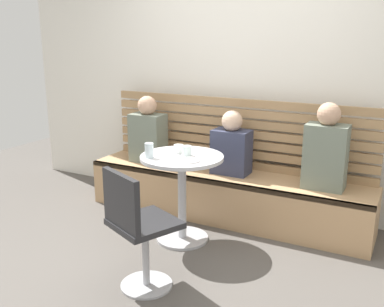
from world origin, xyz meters
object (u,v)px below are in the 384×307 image
at_px(cup_glass_short, 187,151).
at_px(plate_small, 189,160).
at_px(white_chair, 137,226).
at_px(person_adult, 326,151).
at_px(cafe_table, 182,182).
at_px(cup_glass_tall, 149,151).
at_px(person_child_middle, 148,133).
at_px(cup_ceramic_white, 179,149).
at_px(person_child_left, 231,146).
at_px(booth_bench, 224,195).

distance_m(cup_glass_short, plate_small, 0.17).
relative_size(white_chair, person_adult, 1.17).
height_order(cafe_table, cup_glass_tall, cup_glass_tall).
bearing_deg(cup_glass_short, white_chair, -85.00).
distance_m(person_child_middle, cup_ceramic_white, 0.87).
distance_m(person_child_left, plate_small, 0.75).
xyz_separation_m(booth_bench, person_adult, (0.90, 0.01, 0.54)).
xyz_separation_m(person_adult, cup_glass_tall, (-1.22, -0.79, 0.04)).
height_order(booth_bench, plate_small, plate_small).
relative_size(cafe_table, cup_glass_short, 9.25).
relative_size(booth_bench, person_child_left, 4.58).
bearing_deg(cup_glass_tall, cup_glass_short, 41.33).
relative_size(cafe_table, white_chair, 0.87).
height_order(cafe_table, white_chair, white_chair).
height_order(white_chair, person_child_left, person_child_left).
distance_m(booth_bench, person_child_middle, 0.99).
height_order(white_chair, cup_glass_short, white_chair).
height_order(booth_bench, person_adult, person_adult).
xyz_separation_m(white_chair, cup_glass_short, (-0.07, 0.83, 0.32)).
xyz_separation_m(person_child_left, plate_small, (-0.04, -0.75, 0.05)).
bearing_deg(cup_glass_tall, plate_small, 10.50).
bearing_deg(person_child_left, cafe_table, -105.24).
bearing_deg(person_adult, cafe_table, -149.02).
bearing_deg(person_child_left, cup_glass_short, -103.04).
height_order(person_child_middle, plate_small, person_child_middle).
bearing_deg(person_child_middle, cup_glass_tall, -56.07).
relative_size(white_chair, cup_glass_tall, 7.08).
bearing_deg(person_adult, cup_glass_short, -149.26).
distance_m(person_child_middle, cup_glass_tall, 0.95).
distance_m(white_chair, cup_ceramic_white, 0.94).
height_order(booth_bench, cup_glass_tall, cup_glass_tall).
bearing_deg(person_child_middle, booth_bench, -0.63).
bearing_deg(white_chair, person_child_middle, 120.40).
distance_m(white_chair, person_adult, 1.72).
xyz_separation_m(person_child_middle, cup_glass_tall, (0.53, -0.79, 0.06)).
height_order(booth_bench, person_child_middle, person_child_middle).
bearing_deg(white_chair, cup_glass_tall, 115.60).
relative_size(booth_bench, white_chair, 3.18).
bearing_deg(person_child_middle, cafe_table, -40.02).
relative_size(booth_bench, person_child_middle, 4.04).
height_order(person_child_left, person_child_middle, person_child_middle).
relative_size(booth_bench, cafe_table, 3.65).
distance_m(cup_glass_short, cup_ceramic_white, 0.10).
height_order(cafe_table, cup_ceramic_white, cup_ceramic_white).
height_order(person_adult, cup_glass_short, person_adult).
bearing_deg(cafe_table, booth_bench, 78.88).
distance_m(booth_bench, plate_small, 0.89).
relative_size(cup_glass_short, plate_small, 0.47).
xyz_separation_m(booth_bench, plate_small, (0.01, -0.72, 0.52)).
distance_m(cafe_table, cup_ceramic_white, 0.27).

